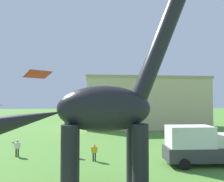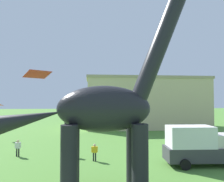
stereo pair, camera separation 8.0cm
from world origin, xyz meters
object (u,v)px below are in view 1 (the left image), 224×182
Objects in this scene: dinosaur_sculpture at (103,109)px; parked_box_truck at (198,145)px; person_far_spectator at (17,147)px; kite_near_high at (38,74)px; person_strolling_adult at (71,147)px; person_photographer at (94,151)px.

parked_box_truck is at bearing 29.97° from dinosaur_sculpture.
parked_box_truck reaches higher than person_far_spectator.
kite_near_high is at bearing -149.13° from parked_box_truck.
person_far_spectator is 1.06× the size of kite_near_high.
person_far_spectator is 12.46m from kite_near_high.
person_far_spectator is (-7.51, 8.75, -3.88)m from dinosaur_sculpture.
person_strolling_adult reaches higher than person_far_spectator.
kite_near_high is at bearing -43.92° from person_strolling_adult.
parked_box_truck is 13.85m from kite_near_high.
person_far_spectator is 5.12m from person_strolling_adult.
dinosaur_sculpture is 9.29m from person_strolling_adult.
parked_box_truck is at bearing 142.89° from person_photographer.
dinosaur_sculpture is at bearing -147.86° from parked_box_truck.
dinosaur_sculpture is 2.34× the size of parked_box_truck.
person_far_spectator is at bearing 131.76° from dinosaur_sculpture.
person_photographer is (-0.35, 6.50, -3.92)m from dinosaur_sculpture.
person_far_spectator is (-7.16, 2.25, 0.04)m from person_photographer.
person_far_spectator is (-15.57, 4.31, -0.70)m from parked_box_truck.
kite_near_high is (-0.96, -9.63, 5.68)m from person_strolling_adult.
dinosaur_sculpture is at bearing 78.05° from person_far_spectator.
kite_near_high reaches higher than person_photographer.
dinosaur_sculpture reaches higher than parked_box_truck.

